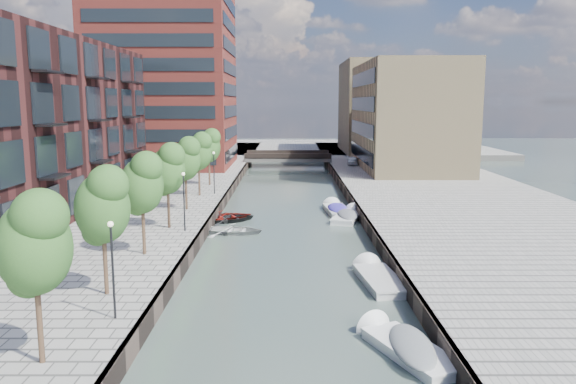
{
  "coord_description": "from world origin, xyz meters",
  "views": [
    {
      "loc": [
        -0.02,
        -14.19,
        9.89
      ],
      "look_at": [
        0.0,
        25.5,
        3.5
      ],
      "focal_mm": 35.0,
      "sensor_mm": 36.0,
      "label": 1
    }
  ],
  "objects_px": {
    "tree_1": "(102,203)",
    "motorboat_3": "(336,210)",
    "tree_0": "(34,241)",
    "tree_3": "(167,168)",
    "sloop_4": "(228,221)",
    "tree_2": "(142,182)",
    "tree_4": "(185,158)",
    "motorboat_2": "(377,279)",
    "bridge": "(288,158)",
    "car": "(353,161)",
    "tree_5": "(199,151)",
    "sloop_3": "(233,233)",
    "tree_6": "(209,145)",
    "sloop_2": "(224,220)",
    "motorboat_1": "(404,347)",
    "motorboat_4": "(349,216)"
  },
  "relations": [
    {
      "from": "tree_0",
      "to": "motorboat_4",
      "type": "height_order",
      "value": "tree_0"
    },
    {
      "from": "tree_0",
      "to": "motorboat_2",
      "type": "height_order",
      "value": "tree_0"
    },
    {
      "from": "tree_1",
      "to": "tree_6",
      "type": "distance_m",
      "value": 35.0
    },
    {
      "from": "bridge",
      "to": "tree_0",
      "type": "relative_size",
      "value": 2.18
    },
    {
      "from": "tree_1",
      "to": "motorboat_3",
      "type": "distance_m",
      "value": 28.39
    },
    {
      "from": "tree_3",
      "to": "motorboat_1",
      "type": "relative_size",
      "value": 1.09
    },
    {
      "from": "tree_0",
      "to": "sloop_4",
      "type": "bearing_deg",
      "value": 82.89
    },
    {
      "from": "tree_6",
      "to": "motorboat_4",
      "type": "relative_size",
      "value": 1.05
    },
    {
      "from": "tree_3",
      "to": "tree_5",
      "type": "relative_size",
      "value": 1.0
    },
    {
      "from": "bridge",
      "to": "tree_4",
      "type": "height_order",
      "value": "tree_4"
    },
    {
      "from": "tree_2",
      "to": "sloop_2",
      "type": "distance_m",
      "value": 15.54
    },
    {
      "from": "bridge",
      "to": "tree_5",
      "type": "bearing_deg",
      "value": -104.44
    },
    {
      "from": "motorboat_1",
      "to": "car",
      "type": "relative_size",
      "value": 1.53
    },
    {
      "from": "tree_2",
      "to": "tree_1",
      "type": "bearing_deg",
      "value": -90.0
    },
    {
      "from": "tree_2",
      "to": "tree_4",
      "type": "height_order",
      "value": "same"
    },
    {
      "from": "bridge",
      "to": "motorboat_4",
      "type": "bearing_deg",
      "value": -82.47
    },
    {
      "from": "tree_5",
      "to": "tree_6",
      "type": "distance_m",
      "value": 7.0
    },
    {
      "from": "tree_2",
      "to": "sloop_2",
      "type": "xyz_separation_m",
      "value": [
        3.1,
        14.27,
        -5.31
      ]
    },
    {
      "from": "tree_0",
      "to": "motorboat_3",
      "type": "distance_m",
      "value": 34.67
    },
    {
      "from": "tree_4",
      "to": "motorboat_1",
      "type": "relative_size",
      "value": 1.09
    },
    {
      "from": "tree_6",
      "to": "bridge",
      "type": "bearing_deg",
      "value": 71.9
    },
    {
      "from": "motorboat_1",
      "to": "car",
      "type": "height_order",
      "value": "car"
    },
    {
      "from": "tree_6",
      "to": "sloop_3",
      "type": "relative_size",
      "value": 1.31
    },
    {
      "from": "sloop_3",
      "to": "tree_4",
      "type": "bearing_deg",
      "value": 51.09
    },
    {
      "from": "tree_6",
      "to": "motorboat_2",
      "type": "height_order",
      "value": "tree_6"
    },
    {
      "from": "bridge",
      "to": "car",
      "type": "distance_m",
      "value": 11.43
    },
    {
      "from": "sloop_4",
      "to": "tree_3",
      "type": "bearing_deg",
      "value": 131.91
    },
    {
      "from": "tree_4",
      "to": "sloop_4",
      "type": "distance_m",
      "value": 6.34
    },
    {
      "from": "tree_3",
      "to": "car",
      "type": "bearing_deg",
      "value": 66.22
    },
    {
      "from": "tree_0",
      "to": "car",
      "type": "height_order",
      "value": "tree_0"
    },
    {
      "from": "tree_4",
      "to": "motorboat_3",
      "type": "distance_m",
      "value": 14.36
    },
    {
      "from": "bridge",
      "to": "tree_4",
      "type": "distance_m",
      "value": 41.08
    },
    {
      "from": "bridge",
      "to": "sloop_2",
      "type": "relative_size",
      "value": 2.67
    },
    {
      "from": "tree_4",
      "to": "tree_6",
      "type": "relative_size",
      "value": 1.0
    },
    {
      "from": "motorboat_2",
      "to": "tree_3",
      "type": "bearing_deg",
      "value": 146.31
    },
    {
      "from": "sloop_4",
      "to": "motorboat_4",
      "type": "height_order",
      "value": "motorboat_4"
    },
    {
      "from": "tree_2",
      "to": "tree_4",
      "type": "distance_m",
      "value": 14.0
    },
    {
      "from": "sloop_2",
      "to": "car",
      "type": "distance_m",
      "value": 36.15
    },
    {
      "from": "tree_5",
      "to": "sloop_3",
      "type": "distance_m",
      "value": 13.46
    },
    {
      "from": "motorboat_4",
      "to": "motorboat_3",
      "type": "bearing_deg",
      "value": 104.98
    },
    {
      "from": "tree_6",
      "to": "motorboat_1",
      "type": "height_order",
      "value": "tree_6"
    },
    {
      "from": "tree_3",
      "to": "car",
      "type": "xyz_separation_m",
      "value": [
        17.75,
        40.28,
        -3.7
      ]
    },
    {
      "from": "bridge",
      "to": "motorboat_1",
      "type": "distance_m",
      "value": 65.23
    },
    {
      "from": "motorboat_3",
      "to": "motorboat_2",
      "type": "bearing_deg",
      "value": -88.3
    },
    {
      "from": "motorboat_1",
      "to": "tree_5",
      "type": "bearing_deg",
      "value": 112.3
    },
    {
      "from": "sloop_4",
      "to": "motorboat_3",
      "type": "height_order",
      "value": "motorboat_3"
    },
    {
      "from": "tree_4",
      "to": "car",
      "type": "distance_m",
      "value": 37.9
    },
    {
      "from": "tree_5",
      "to": "tree_6",
      "type": "height_order",
      "value": "same"
    },
    {
      "from": "tree_3",
      "to": "sloop_4",
      "type": "height_order",
      "value": "tree_3"
    },
    {
      "from": "tree_2",
      "to": "motorboat_1",
      "type": "xyz_separation_m",
      "value": [
        13.15,
        -11.05,
        -5.1
      ]
    }
  ]
}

